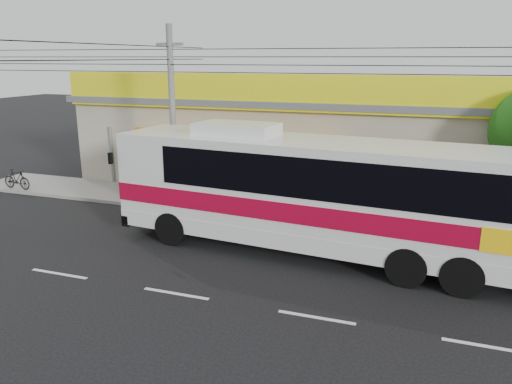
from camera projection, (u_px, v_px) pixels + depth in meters
ground at (213, 261)px, 16.22m from camera, size 120.00×120.00×0.00m
sidewalk at (269, 208)px, 21.67m from camera, size 30.00×3.20×0.15m
lane_markings at (176, 294)px, 13.95m from camera, size 50.00×0.12×0.01m
storefront_building at (302, 138)px, 26.14m from camera, size 22.60×9.20×5.70m
coach_bus at (322, 189)px, 16.18m from camera, size 13.95×4.14×4.24m
motorbike_red at (143, 188)px, 22.71m from camera, size 2.01×1.02×1.01m
motorbike_dark at (17, 179)px, 24.34m from camera, size 1.67×0.58×0.99m
utility_pole at (170, 59)px, 19.53m from camera, size 34.00×14.00×7.65m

